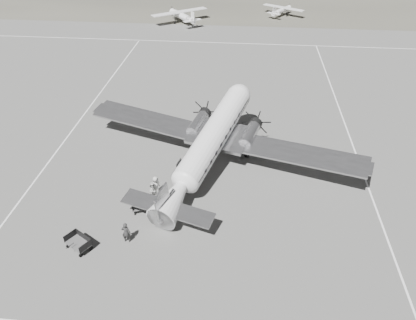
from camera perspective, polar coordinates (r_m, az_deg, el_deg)
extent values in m
plane|color=slate|center=(35.67, 3.48, -4.51)|extent=(260.00, 260.00, 0.00)
cube|color=white|center=(37.45, 22.22, -5.31)|extent=(0.15, 80.00, 0.01)
cube|color=white|center=(47.67, -18.12, 4.60)|extent=(0.15, 60.00, 0.01)
cube|color=white|center=(71.38, 5.08, 16.01)|extent=(90.00, 0.15, 0.01)
imported|color=#2B2B2B|center=(31.19, -11.45, -9.95)|extent=(0.67, 0.44, 1.82)
imported|color=silver|center=(34.93, -7.74, -4.18)|extent=(0.74, 0.86, 1.51)
imported|color=#BCBCB9|center=(35.18, -7.34, -3.56)|extent=(0.78, 0.99, 1.77)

